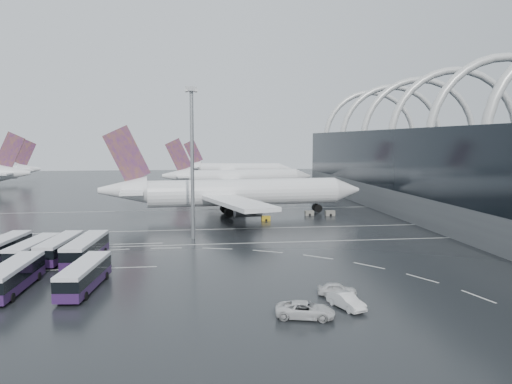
{
  "coord_description": "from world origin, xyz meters",
  "views": [
    {
      "loc": [
        -5.19,
        -85.12,
        17.58
      ],
      "look_at": [
        8.04,
        14.71,
        7.0
      ],
      "focal_mm": 35.0,
      "sensor_mm": 36.0,
      "label": 1
    }
  ],
  "objects": [
    {
      "name": "airliner_gate_b",
      "position": [
        10.51,
        84.96,
        4.54
      ],
      "size": [
        52.27,
        46.67,
        18.14
      ],
      "rotation": [
        0.0,
        0.0,
        0.12
      ],
      "color": "white",
      "rests_on": "ground"
    },
    {
      "name": "ground",
      "position": [
        0.0,
        0.0,
        0.0
      ],
      "size": [
        420.0,
        420.0,
        0.0
      ],
      "primitive_type": "plane",
      "color": "black",
      "rests_on": "ground"
    },
    {
      "name": "gse_cart_belly_b",
      "position": [
        22.27,
        27.42,
        0.54
      ],
      "size": [
        2.0,
        1.18,
        1.09
      ],
      "primitive_type": "cube",
      "color": "slate",
      "rests_on": "ground"
    },
    {
      "name": "bus_row_near_d",
      "position": [
        -20.24,
        -11.92,
        1.88
      ],
      "size": [
        4.39,
        14.09,
        3.41
      ],
      "rotation": [
        0.0,
        0.0,
        1.48
      ],
      "color": "#2F1646",
      "rests_on": "ground"
    },
    {
      "name": "bus_bay_line_south",
      "position": [
        -24.0,
        -16.0,
        0.01
      ],
      "size": [
        28.0,
        0.25,
        0.01
      ],
      "primitive_type": "cube",
      "color": "silver",
      "rests_on": "ground"
    },
    {
      "name": "airliner_main",
      "position": [
        4.16,
        29.46,
        5.21
      ],
      "size": [
        61.47,
        53.75,
        20.81
      ],
      "rotation": [
        0.0,
        0.0,
        0.08
      ],
      "color": "white",
      "rests_on": "ground"
    },
    {
      "name": "gse_cart_belly_d",
      "position": [
        26.95,
        26.28,
        0.59
      ],
      "size": [
        2.16,
        1.28,
        1.18
      ],
      "primitive_type": "cube",
      "color": "slate",
      "rests_on": "ground"
    },
    {
      "name": "bus_row_near_a",
      "position": [
        -32.49,
        -9.55,
        1.81
      ],
      "size": [
        4.55,
        13.62,
        3.29
      ],
      "rotation": [
        0.0,
        0.0,
        1.45
      ],
      "color": "#2F1646",
      "rests_on": "ground"
    },
    {
      "name": "van_curve_a",
      "position": [
        5.93,
        -38.37,
        0.82
      ],
      "size": [
        6.38,
        4.08,
        1.64
      ],
      "primitive_type": "imported",
      "rotation": [
        0.0,
        0.0,
        1.32
      ],
      "color": "silver",
      "rests_on": "ground"
    },
    {
      "name": "lane_marking_near",
      "position": [
        0.0,
        -2.0,
        0.01
      ],
      "size": [
        120.0,
        0.25,
        0.01
      ],
      "primitive_type": "cube",
      "color": "silver",
      "rests_on": "ground"
    },
    {
      "name": "bus_row_near_b",
      "position": [
        -27.79,
        -10.91,
        1.7
      ],
      "size": [
        4.69,
        12.88,
        3.1
      ],
      "rotation": [
        0.0,
        0.0,
        1.42
      ],
      "color": "#2F1646",
      "rests_on": "ground"
    },
    {
      "name": "terminal",
      "position": [
        61.56,
        19.84,
        10.87
      ],
      "size": [
        42.0,
        160.0,
        34.9
      ],
      "color": "#5D6062",
      "rests_on": "ground"
    },
    {
      "name": "floodlight_mast",
      "position": [
        -4.8,
        3.14,
        16.77
      ],
      "size": [
        2.04,
        2.04,
        26.66
      ],
      "color": "gray",
      "rests_on": "ground"
    },
    {
      "name": "van_curve_c",
      "position": [
        10.82,
        -36.23,
        0.8
      ],
      "size": [
        3.29,
        5.13,
        1.6
      ],
      "primitive_type": "imported",
      "rotation": [
        0.0,
        0.0,
        0.36
      ],
      "color": "silver",
      "rests_on": "ground"
    },
    {
      "name": "lane_marking_mid",
      "position": [
        0.0,
        12.0,
        0.01
      ],
      "size": [
        120.0,
        0.25,
        0.01
      ],
      "primitive_type": "cube",
      "color": "silver",
      "rests_on": "ground"
    },
    {
      "name": "bus_row_far_c",
      "position": [
        -17.7,
        -25.67,
        1.74
      ],
      "size": [
        4.29,
        13.07,
        3.16
      ],
      "rotation": [
        0.0,
        0.0,
        1.46
      ],
      "color": "#2F1646",
      "rests_on": "ground"
    },
    {
      "name": "bus_row_near_c",
      "position": [
        -24.35,
        -9.79,
        1.74
      ],
      "size": [
        4.33,
        13.1,
        3.16
      ],
      "rotation": [
        0.0,
        0.0,
        1.46
      ],
      "color": "#2F1646",
      "rests_on": "ground"
    },
    {
      "name": "van_curve_b",
      "position": [
        11.12,
        -31.94,
        0.75
      ],
      "size": [
        4.66,
        2.69,
        1.49
      ],
      "primitive_type": "imported",
      "rotation": [
        0.0,
        0.0,
        1.35
      ],
      "color": "silver",
      "rests_on": "ground"
    },
    {
      "name": "bus_bay_line_north",
      "position": [
        -24.0,
        0.0,
        0.01
      ],
      "size": [
        28.0,
        0.25,
        0.01
      ],
      "primitive_type": "cube",
      "color": "silver",
      "rests_on": "ground"
    },
    {
      "name": "bus_row_far_a",
      "position": [
        -25.8,
        -25.19,
        1.8
      ],
      "size": [
        3.58,
        13.4,
        3.27
      ],
      "rotation": [
        0.0,
        0.0,
        1.53
      ],
      "color": "#2F1646",
      "rests_on": "ground"
    },
    {
      "name": "gse_cart_belly_c",
      "position": [
        11.04,
        20.95,
        0.52
      ],
      "size": [
        1.9,
        1.12,
        1.04
      ],
      "primitive_type": "cube",
      "color": "gold",
      "rests_on": "ground"
    },
    {
      "name": "airliner_gate_c",
      "position": [
        14.46,
        137.02,
        4.41
      ],
      "size": [
        49.39,
        44.9,
        17.65
      ],
      "rotation": [
        0.0,
        0.0,
        -0.19
      ],
      "color": "white",
      "rests_on": "ground"
    },
    {
      "name": "lane_marking_far",
      "position": [
        0.0,
        40.0,
        0.01
      ],
      "size": [
        120.0,
        0.25,
        0.01
      ],
      "primitive_type": "cube",
      "color": "silver",
      "rests_on": "ground"
    }
  ]
}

